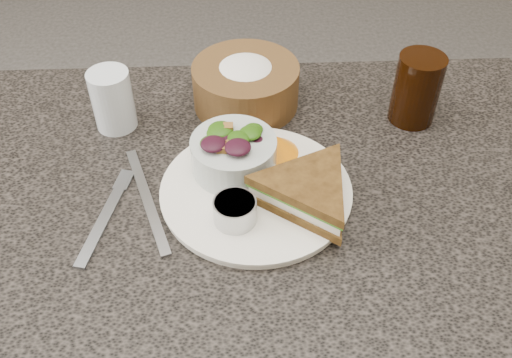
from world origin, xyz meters
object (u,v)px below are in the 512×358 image
object	(u,v)px
sandwich	(308,191)
dining_table	(254,338)
cola_glass	(417,86)
salad_bowl	(234,150)
water_glass	(112,100)
dressing_ramekin	(235,211)
dinner_plate	(256,191)
bread_basket	(246,79)

from	to	relation	value
sandwich	dining_table	bearing A→B (deg)	-159.16
sandwich	cola_glass	distance (m)	0.28
salad_bowl	cola_glass	size ratio (longest dim) A/B	0.97
dining_table	water_glass	bearing A→B (deg)	139.97
sandwich	water_glass	bearing A→B (deg)	-178.64
dressing_ramekin	dinner_plate	bearing A→B (deg)	62.46
dinner_plate	water_glass	world-z (taller)	water_glass
bread_basket	water_glass	bearing A→B (deg)	-167.29
sandwich	bread_basket	distance (m)	0.26
dressing_ramekin	bread_basket	size ratio (longest dim) A/B	0.33
water_glass	bread_basket	bearing A→B (deg)	12.71
dinner_plate	bread_basket	size ratio (longest dim) A/B	1.53
dining_table	dressing_ramekin	size ratio (longest dim) A/B	17.19
sandwich	salad_bowl	world-z (taller)	salad_bowl
dining_table	dinner_plate	bearing A→B (deg)	70.66
salad_bowl	bread_basket	world-z (taller)	bread_basket
dining_table	sandwich	size ratio (longest dim) A/B	5.75
dining_table	cola_glass	world-z (taller)	cola_glass
salad_bowl	dressing_ramekin	xyz separation A→B (m)	(-0.00, -0.10, -0.02)
dinner_plate	salad_bowl	size ratio (longest dim) A/B	2.17
bread_basket	water_glass	size ratio (longest dim) A/B	1.78
salad_bowl	bread_basket	xyz separation A→B (m)	(0.02, 0.17, 0.00)
dining_table	sandwich	distance (m)	0.42
dinner_plate	salad_bowl	xyz separation A→B (m)	(-0.03, 0.04, 0.04)
bread_basket	salad_bowl	bearing A→B (deg)	-97.52
salad_bowl	water_glass	bearing A→B (deg)	146.47
salad_bowl	bread_basket	size ratio (longest dim) A/B	0.70
dressing_ramekin	water_glass	size ratio (longest dim) A/B	0.59
sandwich	water_glass	xyz separation A→B (m)	(-0.29, 0.20, 0.01)
dinner_plate	bread_basket	bearing A→B (deg)	91.95
dinner_plate	water_glass	bearing A→B (deg)	142.36
dining_table	salad_bowl	bearing A→B (deg)	115.21
dressing_ramekin	cola_glass	bearing A→B (deg)	37.35
dinner_plate	salad_bowl	world-z (taller)	salad_bowl
dinner_plate	dressing_ramekin	size ratio (longest dim) A/B	4.63
dining_table	water_glass	size ratio (longest dim) A/B	10.09
salad_bowl	cola_glass	bearing A→B (deg)	22.52
dinner_plate	sandwich	distance (m)	0.08
bread_basket	water_glass	distance (m)	0.22
sandwich	bread_basket	size ratio (longest dim) A/B	0.99
water_glass	dining_table	bearing A→B (deg)	-40.03
dining_table	dressing_ramekin	distance (m)	0.41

